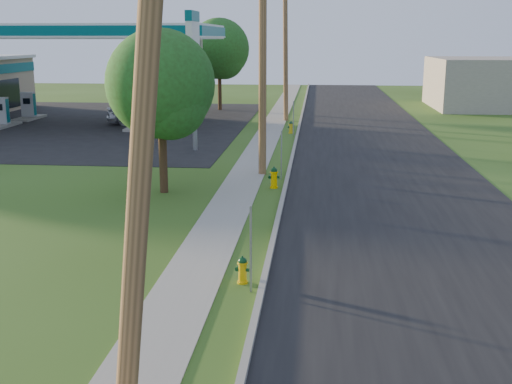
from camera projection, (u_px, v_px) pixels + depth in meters
road at (408, 224)px, 19.65m from camera, size 8.00×120.00×0.02m
curb at (278, 219)px, 20.01m from camera, size 0.15×120.00×0.15m
sidewalk at (223, 219)px, 20.19m from camera, size 1.50×120.00×0.03m
forecourt at (53, 123)px, 42.86m from camera, size 26.00×28.00×0.02m
utility_pole_near at (144, 98)px, 8.36m from camera, size 1.40×0.32×9.48m
utility_pole_mid at (263, 54)px, 25.75m from camera, size 1.40×0.32×9.80m
utility_pole_far at (286, 50)px, 43.20m from camera, size 1.40×0.32×9.50m
sign_post_near at (251, 250)px, 14.21m from camera, size 0.05×0.04×2.00m
sign_post_mid at (281, 155)px, 25.62m from camera, size 0.05×0.04×2.00m
sign_post_far at (293, 118)px, 37.43m from camera, size 0.05×0.04×2.00m
gas_canopy at (76, 33)px, 41.29m from camera, size 18.18×9.18×6.40m
fuel_pump_nw at (1, 116)px, 40.99m from camera, size 1.20×3.20×1.90m
fuel_pump_ne at (139, 117)px, 40.15m from camera, size 1.20×3.20×1.90m
fuel_pump_sw at (29, 109)px, 44.86m from camera, size 1.20×3.20×1.90m
fuel_pump_se at (155, 110)px, 44.02m from camera, size 1.20×3.20×1.90m
price_pylon at (193, 41)px, 31.32m from camera, size 0.34×2.04×6.85m
tree_verge at (163, 88)px, 22.80m from camera, size 3.92×3.92×5.94m
tree_lot at (220, 51)px, 49.73m from camera, size 4.69×4.69×7.11m
hydrant_near at (243, 270)px, 14.88m from camera, size 0.35×0.31×0.67m
hydrant_mid at (274, 177)px, 24.34m from camera, size 0.42×0.38×0.84m
hydrant_far at (291, 127)px, 38.35m from camera, size 0.39×0.35×0.75m
car_silver at (142, 112)px, 42.44m from camera, size 4.94×3.16×1.57m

